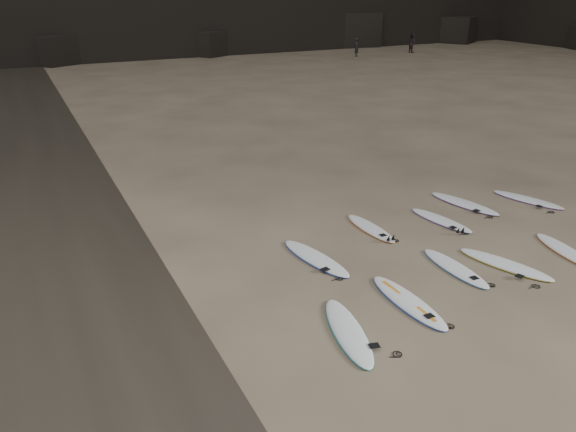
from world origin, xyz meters
name	(u,v)px	position (x,y,z in m)	size (l,w,h in m)	color
ground	(474,272)	(0.00, 0.00, 0.00)	(240.00, 240.00, 0.00)	#897559
surfboard_0	(348,331)	(-4.31, -0.88, 0.05)	(0.62, 2.60, 0.09)	white
surfboard_1	(408,301)	(-2.45, -0.48, 0.05)	(0.63, 2.63, 0.09)	white
surfboard_2	(455,268)	(-0.35, 0.32, 0.04)	(0.57, 2.38, 0.09)	white
surfboard_3	(505,264)	(0.96, -0.11, 0.05)	(0.61, 2.55, 0.09)	white
surfboard_4	(566,251)	(3.04, -0.25, 0.04)	(0.56, 2.34, 0.08)	white
surfboard_5	(316,258)	(-3.31, 2.38, 0.05)	(0.63, 2.63, 0.09)	white
surfboard_6	(370,228)	(-0.89, 3.38, 0.04)	(0.55, 2.29, 0.08)	white
surfboard_7	(441,220)	(1.39, 2.91, 0.04)	(0.56, 2.32, 0.08)	white
surfboard_8	(464,203)	(3.00, 3.66, 0.05)	(0.63, 2.61, 0.09)	white
surfboard_9	(528,200)	(5.17, 2.99, 0.04)	(0.58, 2.42, 0.09)	white
person_a	(357,47)	(20.72, 37.96, 0.86)	(0.63, 0.41, 1.72)	black
person_b	(412,43)	(27.34, 38.09, 0.94)	(0.91, 0.71, 1.88)	black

